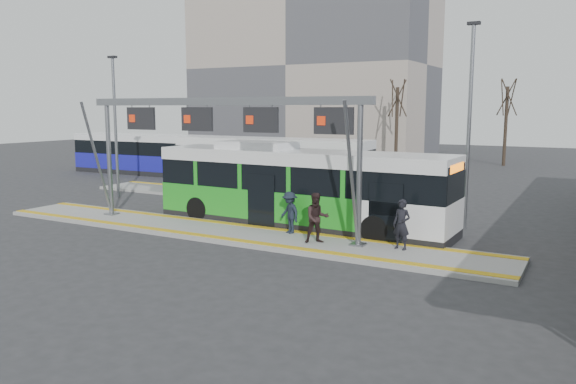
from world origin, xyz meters
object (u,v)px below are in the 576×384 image
object	(u,v)px
passenger_a	(402,224)
passenger_b	(317,218)
gantry	(220,125)
passenger_c	(290,213)
hero_bus	(299,189)

from	to	relation	value
passenger_a	passenger_b	distance (m)	2.99
gantry	passenger_c	world-z (taller)	gantry
passenger_a	passenger_c	world-z (taller)	passenger_a
passenger_b	passenger_c	world-z (taller)	passenger_b
gantry	passenger_a	xyz separation A→B (m)	(7.35, 0.23, -3.28)
hero_bus	passenger_c	xyz separation A→B (m)	(0.57, -1.89, -0.65)
passenger_b	passenger_c	size ratio (longest dim) A/B	1.12
passenger_a	passenger_c	size ratio (longest dim) A/B	1.07
passenger_c	hero_bus	bearing A→B (deg)	134.83
hero_bus	passenger_c	distance (m)	2.08
passenger_a	passenger_c	distance (m)	4.55
gantry	hero_bus	world-z (taller)	gantry
hero_bus	passenger_a	world-z (taller)	hero_bus
passenger_b	hero_bus	bearing A→B (deg)	89.75
gantry	passenger_b	bearing A→B (deg)	-4.21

